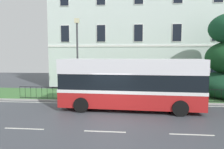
% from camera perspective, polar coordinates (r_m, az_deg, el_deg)
% --- Properties ---
extents(ground_plane, '(60.00, 56.00, 0.18)m').
position_cam_1_polar(ground_plane, '(12.79, -0.36, -11.08)').
color(ground_plane, '#40444B').
extents(georgian_townhouse, '(19.22, 9.09, 13.68)m').
position_cam_1_polar(georgian_townhouse, '(25.88, 6.99, 12.95)').
color(georgian_townhouse, silver).
rests_on(georgian_townhouse, ground_plane).
extents(iron_verge_railing, '(19.16, 0.04, 0.97)m').
position_cam_1_polar(iron_verge_railing, '(15.92, 7.68, -5.44)').
color(iron_verge_railing, black).
rests_on(iron_verge_railing, ground_plane).
extents(single_decker_bus, '(9.27, 3.00, 3.34)m').
position_cam_1_polar(single_decker_bus, '(13.75, 5.10, -2.36)').
color(single_decker_bus, '#AF1D1D').
rests_on(single_decker_bus, ground_plane).
extents(street_lamp_post, '(0.36, 0.24, 6.35)m').
position_cam_1_polar(street_lamp_post, '(16.83, -9.51, 5.94)').
color(street_lamp_post, '#333338').
rests_on(street_lamp_post, ground_plane).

